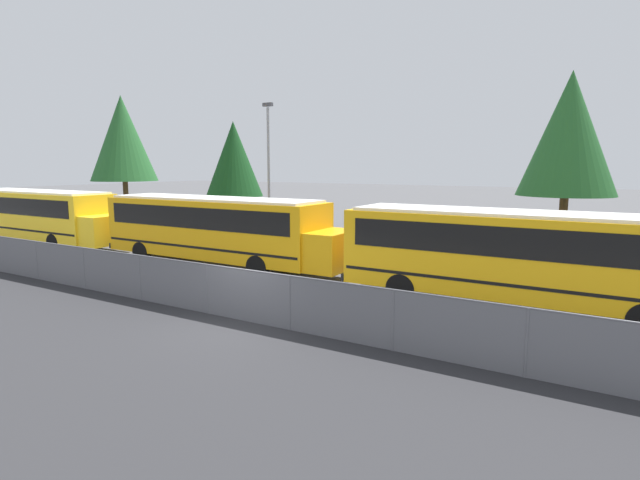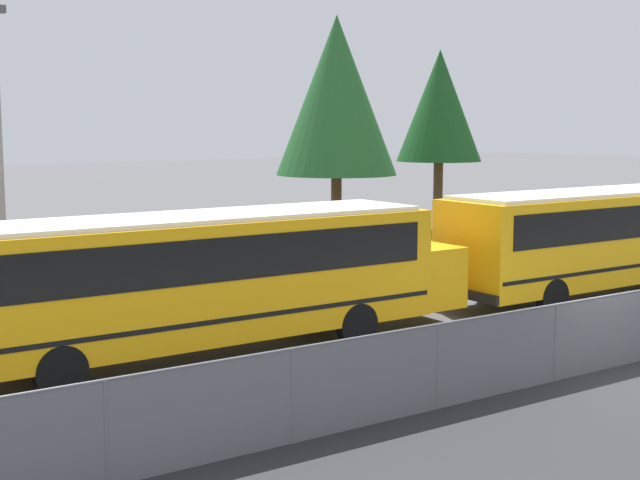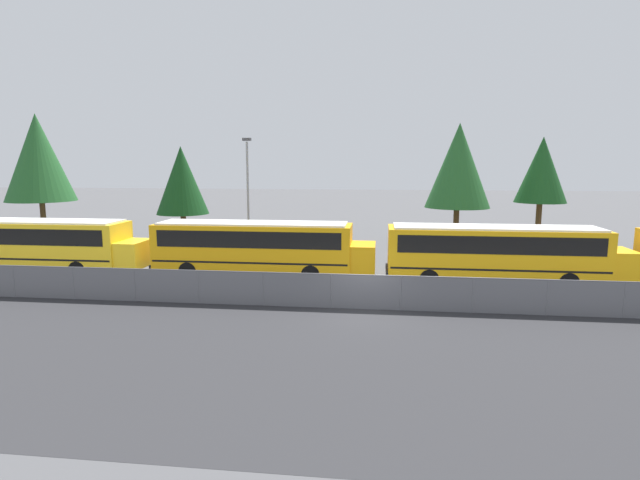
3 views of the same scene
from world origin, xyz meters
name	(u,v)px [view 2 (image 2 of 3)]	position (x,y,z in m)	size (l,w,h in m)	color
ground_plane	(604,369)	(0.00, 0.00, 0.00)	(200.00, 200.00, 0.00)	#4C4C4F
fence	(605,332)	(0.00, 0.00, 0.80)	(63.73, 0.07, 1.56)	#9EA0A5
school_bus_1	(209,272)	(-6.16, 5.57, 1.84)	(12.36, 2.59, 3.10)	orange
school_bus_2	(608,232)	(6.78, 5.27, 1.84)	(12.36, 2.59, 3.10)	#EDA80F
light_pole	(0,147)	(-8.58, 12.71, 4.41)	(0.60, 0.24, 8.04)	gray
tree_0	(337,96)	(6.55, 18.80, 6.13)	(5.01, 5.01, 9.40)	#51381E
tree_2	(439,106)	(13.05, 19.78, 5.79)	(3.93, 3.93, 8.38)	#51381E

